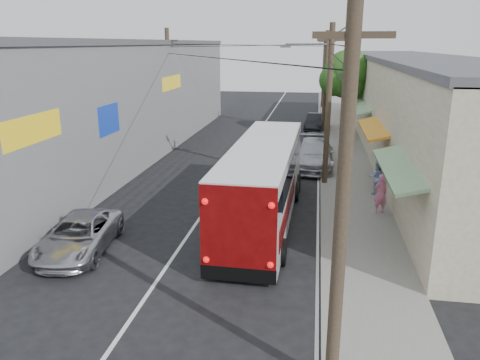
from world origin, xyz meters
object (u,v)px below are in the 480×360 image
(coach_bus, at_px, (264,181))
(pedestrian_near, at_px, (380,193))
(parked_car_mid, at_px, (315,143))
(parked_car_far, at_px, (316,122))
(parked_suv, at_px, (314,154))
(pedestrian_far, at_px, (377,177))
(jeepney, at_px, (79,235))

(coach_bus, bearing_deg, pedestrian_near, 16.76)
(parked_car_mid, distance_m, parked_car_far, 8.80)
(parked_suv, relative_size, parked_car_far, 1.35)
(pedestrian_far, bearing_deg, jeepney, 40.49)
(parked_car_far, distance_m, pedestrian_far, 17.83)
(parked_suv, bearing_deg, jeepney, -120.95)
(jeepney, relative_size, pedestrian_near, 2.63)
(parked_car_far, relative_size, pedestrian_near, 2.42)
(pedestrian_near, bearing_deg, coach_bus, -8.57)
(pedestrian_near, bearing_deg, jeepney, 2.51)
(jeepney, bearing_deg, parked_suv, 52.11)
(parked_car_far, bearing_deg, pedestrian_far, -73.21)
(jeepney, relative_size, parked_suv, 0.81)
(pedestrian_near, height_order, pedestrian_far, pedestrian_near)
(parked_car_far, height_order, pedestrian_far, pedestrian_far)
(pedestrian_near, bearing_deg, parked_suv, -93.66)
(coach_bus, distance_m, pedestrian_near, 5.04)
(parked_suv, bearing_deg, pedestrian_far, -58.55)
(jeepney, bearing_deg, pedestrian_far, 29.77)
(pedestrian_far, bearing_deg, parked_suv, -54.76)
(parked_car_far, xyz_separation_m, pedestrian_near, (2.85, -20.16, 0.29))
(parked_car_far, bearing_deg, coach_bus, -88.09)
(parked_car_mid, bearing_deg, parked_suv, -92.02)
(coach_bus, relative_size, parked_car_mid, 2.77)
(coach_bus, height_order, parked_suv, coach_bus)
(parked_suv, xyz_separation_m, pedestrian_far, (3.00, -4.99, 0.15))
(parked_suv, relative_size, parked_car_mid, 1.36)
(jeepney, xyz_separation_m, parked_car_far, (7.94, 25.60, 0.06))
(parked_car_far, bearing_deg, parked_suv, -82.89)
(parked_suv, distance_m, parked_car_mid, 3.78)
(coach_bus, distance_m, parked_suv, 9.18)
(parked_suv, bearing_deg, parked_car_mid, 90.44)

